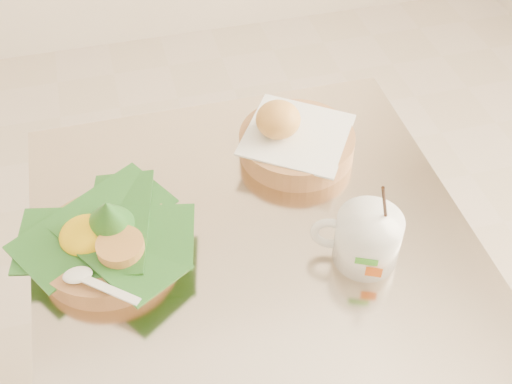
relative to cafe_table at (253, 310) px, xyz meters
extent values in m
cylinder|color=gray|center=(0.00, 0.00, -0.16)|extent=(0.07, 0.07, 0.69)
cube|color=beige|center=(0.00, 0.00, 0.21)|extent=(0.70, 0.70, 0.03)
cylinder|color=tan|center=(-0.23, 0.02, 0.24)|extent=(0.22, 0.22, 0.04)
cone|color=#1A5B20|center=(-0.22, 0.02, 0.30)|extent=(0.09, 0.11, 0.11)
ellipsoid|color=yellow|center=(-0.26, 0.03, 0.26)|extent=(0.08, 0.08, 0.05)
cylinder|color=#CC9347|center=(-0.21, -0.01, 0.27)|extent=(0.07, 0.07, 0.02)
cylinder|color=tan|center=(0.13, 0.17, 0.24)|extent=(0.21, 0.21, 0.04)
cube|color=white|center=(0.13, 0.17, 0.26)|extent=(0.25, 0.25, 0.01)
ellipsoid|color=#C6832D|center=(0.09, 0.18, 0.30)|extent=(0.08, 0.08, 0.06)
cylinder|color=white|center=(0.16, -0.09, 0.26)|extent=(0.10, 0.10, 0.09)
torus|color=white|center=(0.11, -0.07, 0.27)|extent=(0.06, 0.04, 0.06)
cylinder|color=#512917|center=(0.16, -0.09, 0.30)|extent=(0.09, 0.09, 0.01)
cylinder|color=black|center=(0.18, -0.09, 0.33)|extent=(0.04, 0.03, 0.13)
cube|color=green|center=(0.14, -0.14, 0.27)|extent=(0.03, 0.01, 0.01)
cube|color=orange|center=(0.15, -0.14, 0.25)|extent=(0.02, 0.01, 0.02)
camera|label=1|loc=(-0.17, -0.65, 1.02)|focal=45.00mm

